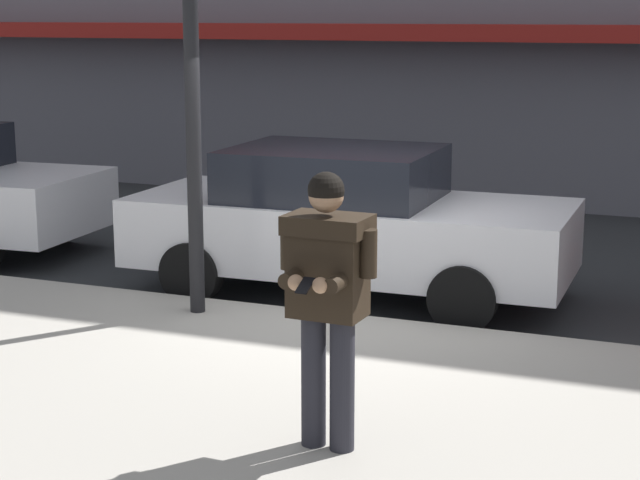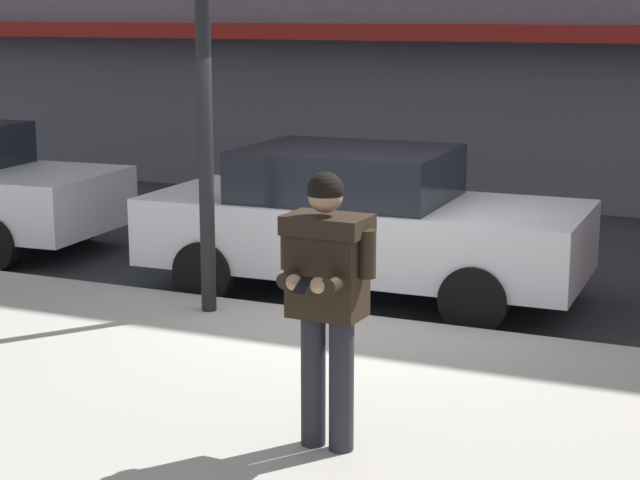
% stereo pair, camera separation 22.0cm
% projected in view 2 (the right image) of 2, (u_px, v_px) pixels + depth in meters
% --- Properties ---
extents(ground_plane, '(80.00, 80.00, 0.00)m').
position_uv_depth(ground_plane, '(363.00, 322.00, 10.19)').
color(ground_plane, '#2B2D30').
extents(sidewalk, '(32.00, 5.30, 0.14)m').
position_uv_depth(sidewalk, '(347.00, 439.00, 7.23)').
color(sidewalk, '#A8A399').
rests_on(sidewalk, ground).
extents(curb_paint_line, '(28.00, 0.12, 0.01)m').
position_uv_depth(curb_paint_line, '(466.00, 333.00, 9.84)').
color(curb_paint_line, silver).
rests_on(curb_paint_line, ground).
extents(parked_sedan_mid, '(4.54, 2.01, 1.54)m').
position_uv_depth(parked_sedan_mid, '(360.00, 221.00, 10.99)').
color(parked_sedan_mid, silver).
rests_on(parked_sedan_mid, ground).
extents(man_texting_on_phone, '(0.65, 0.59, 1.81)m').
position_uv_depth(man_texting_on_phone, '(327.00, 281.00, 6.68)').
color(man_texting_on_phone, '#23232B').
rests_on(man_texting_on_phone, sidewalk).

